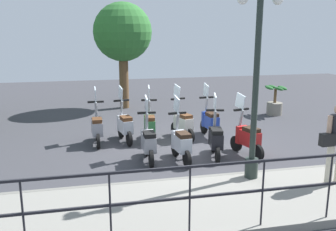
% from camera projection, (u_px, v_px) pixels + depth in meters
% --- Properties ---
extents(ground_plane, '(28.00, 28.00, 0.00)m').
position_uv_depth(ground_plane, '(188.00, 150.00, 9.81)').
color(ground_plane, '#38383D').
extents(promenade_walkway, '(2.20, 20.00, 0.15)m').
position_uv_depth(promenade_walkway, '(234.00, 200.00, 6.79)').
color(promenade_walkway, gray).
rests_on(promenade_walkway, ground_plane).
extents(fence_railing, '(0.04, 16.03, 1.07)m').
position_uv_depth(fence_railing, '(263.00, 180.00, 5.61)').
color(fence_railing, black).
rests_on(fence_railing, promenade_walkway).
extents(lamp_post_near, '(0.26, 0.90, 3.99)m').
position_uv_depth(lamp_post_near, '(255.00, 92.00, 7.23)').
color(lamp_post_near, '#232D28').
rests_on(lamp_post_near, promenade_walkway).
extents(pedestrian_with_bag, '(0.33, 0.65, 1.59)m').
position_uv_depth(pedestrian_with_bag, '(336.00, 138.00, 7.12)').
color(pedestrian_with_bag, beige).
rests_on(pedestrian_with_bag, promenade_walkway).
extents(tree_distant, '(2.24, 2.24, 4.08)m').
position_uv_depth(tree_distant, '(123.00, 33.00, 14.27)').
color(tree_distant, brown).
rests_on(tree_distant, ground_plane).
extents(potted_palm, '(1.06, 0.66, 1.05)m').
position_uv_depth(potted_palm, '(275.00, 103.00, 13.63)').
color(potted_palm, slate).
rests_on(potted_palm, ground_plane).
extents(scooter_near_0, '(1.21, 0.52, 1.54)m').
position_uv_depth(scooter_near_0, '(247.00, 137.00, 9.23)').
color(scooter_near_0, black).
rests_on(scooter_near_0, ground_plane).
extents(scooter_near_1, '(1.22, 0.49, 1.54)m').
position_uv_depth(scooter_near_1, '(216.00, 139.00, 9.12)').
color(scooter_near_1, black).
rests_on(scooter_near_1, ground_plane).
extents(scooter_near_2, '(1.23, 0.44, 1.54)m').
position_uv_depth(scooter_near_2, '(181.00, 142.00, 8.82)').
color(scooter_near_2, black).
rests_on(scooter_near_2, ground_plane).
extents(scooter_near_3, '(1.23, 0.44, 1.54)m').
position_uv_depth(scooter_near_3, '(149.00, 142.00, 8.85)').
color(scooter_near_3, black).
rests_on(scooter_near_3, ground_plane).
extents(scooter_far_0, '(1.23, 0.44, 1.54)m').
position_uv_depth(scooter_far_0, '(210.00, 121.00, 10.82)').
color(scooter_far_0, black).
rests_on(scooter_far_0, ground_plane).
extents(scooter_far_1, '(1.21, 0.53, 1.54)m').
position_uv_depth(scooter_far_1, '(183.00, 123.00, 10.63)').
color(scooter_far_1, black).
rests_on(scooter_far_1, ground_plane).
extents(scooter_far_2, '(1.23, 0.44, 1.54)m').
position_uv_depth(scooter_far_2, '(150.00, 125.00, 10.41)').
color(scooter_far_2, black).
rests_on(scooter_far_2, ground_plane).
extents(scooter_far_3, '(1.22, 0.47, 1.54)m').
position_uv_depth(scooter_far_3, '(125.00, 125.00, 10.37)').
color(scooter_far_3, black).
rests_on(scooter_far_3, ground_plane).
extents(scooter_far_4, '(1.23, 0.44, 1.54)m').
position_uv_depth(scooter_far_4, '(97.00, 127.00, 10.17)').
color(scooter_far_4, black).
rests_on(scooter_far_4, ground_plane).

